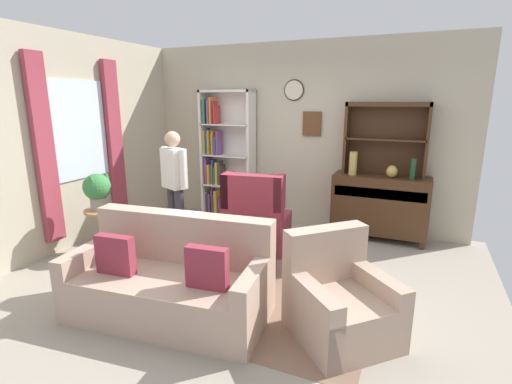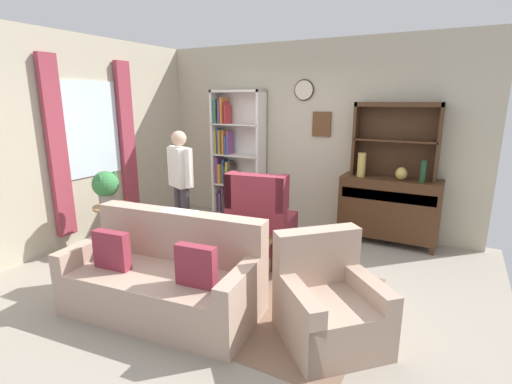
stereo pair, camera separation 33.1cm
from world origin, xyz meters
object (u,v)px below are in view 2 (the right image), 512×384
at_px(sideboard_hutch, 397,130).
at_px(vase_round, 401,174).
at_px(sideboard, 389,207).
at_px(bottle_wine, 423,171).
at_px(plant_stand, 115,223).
at_px(book_stack, 238,235).
at_px(person_reading, 181,180).
at_px(vase_tall, 362,165).
at_px(coffee_table, 236,244).
at_px(couch_floral, 165,279).
at_px(wingback_chair, 261,221).
at_px(potted_plant_small, 104,250).
at_px(bookshelf, 234,156).
at_px(potted_plant_large, 106,186).
at_px(armchair_floral, 328,307).

bearing_deg(sideboard_hutch, vase_round, -53.52).
xyz_separation_m(sideboard, bottle_wine, (0.39, -0.09, 0.55)).
xyz_separation_m(plant_stand, book_stack, (1.81, 0.13, 0.10)).
bearing_deg(person_reading, vase_tall, 32.18).
height_order(coffee_table, book_stack, book_stack).
xyz_separation_m(vase_round, bottle_wine, (0.26, -0.02, 0.06)).
height_order(couch_floral, plant_stand, couch_floral).
relative_size(wingback_chair, plant_stand, 1.73).
height_order(couch_floral, coffee_table, couch_floral).
bearing_deg(plant_stand, book_stack, 4.12).
relative_size(sideboard_hutch, potted_plant_small, 4.07).
bearing_deg(wingback_chair, bookshelf, 134.53).
relative_size(coffee_table, book_stack, 4.12).
xyz_separation_m(wingback_chair, book_stack, (0.14, -0.81, 0.09)).
bearing_deg(potted_plant_large, plant_stand, 47.33).
distance_m(potted_plant_large, potted_plant_small, 0.82).
distance_m(sideboard, plant_stand, 3.70).
height_order(vase_tall, book_stack, vase_tall).
xyz_separation_m(armchair_floral, plant_stand, (-3.07, 0.53, 0.09)).
bearing_deg(sideboard, bookshelf, 178.14).
xyz_separation_m(sideboard_hutch, plant_stand, (-3.12, -2.08, -1.18)).
bearing_deg(plant_stand, armchair_floral, -9.80).
distance_m(vase_round, person_reading, 2.92).
xyz_separation_m(armchair_floral, coffee_table, (-1.31, 0.69, 0.06)).
xyz_separation_m(potted_plant_large, coffee_table, (1.81, 0.22, -0.52)).
distance_m(bookshelf, person_reading, 1.48).
bearing_deg(armchair_floral, coffee_table, 152.13).
xyz_separation_m(bookshelf, book_stack, (1.24, -1.93, -0.55)).
bearing_deg(bottle_wine, vase_round, 175.05).
relative_size(sideboard_hutch, vase_tall, 3.36).
height_order(bottle_wine, person_reading, person_reading).
bearing_deg(wingback_chair, sideboard_hutch, 38.19).
xyz_separation_m(bookshelf, bottle_wine, (2.94, -0.17, 0.04)).
height_order(person_reading, coffee_table, person_reading).
distance_m(bookshelf, bottle_wine, 2.94).
relative_size(bottle_wine, plant_stand, 0.47).
height_order(vase_tall, potted_plant_small, vase_tall).
distance_m(sideboard, bottle_wine, 0.68).
bearing_deg(vase_tall, couch_floral, -112.98).
bearing_deg(wingback_chair, plant_stand, -150.53).
height_order(sideboard, armchair_floral, sideboard).
bearing_deg(book_stack, plant_stand, -175.88).
height_order(plant_stand, potted_plant_large, potted_plant_large).
height_order(bookshelf, person_reading, bookshelf).
bearing_deg(vase_round, vase_tall, -178.51).
distance_m(bottle_wine, potted_plant_large, 4.06).
distance_m(bookshelf, armchair_floral, 3.67).
bearing_deg(plant_stand, couch_floral, -27.49).
bearing_deg(sideboard_hutch, potted_plant_small, -140.02).
bearing_deg(potted_plant_small, coffee_table, 18.83).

